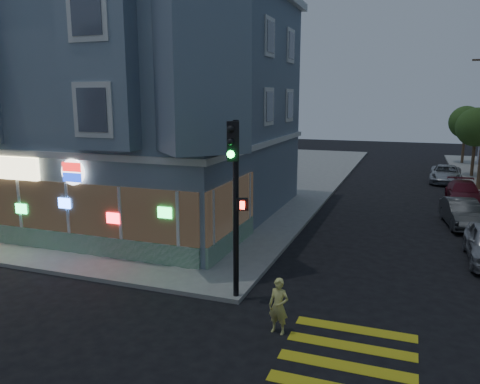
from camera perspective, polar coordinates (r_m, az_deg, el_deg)
The scene contains 10 objects.
ground at distance 14.26m, azimuth -14.87°, elevation -14.58°, with size 120.00×120.00×0.00m, color black.
sidewalk_nw at distance 39.96m, azimuth -11.99°, elevation 2.39°, with size 33.00×42.00×0.15m, color gray.
corner_building at distance 25.33m, azimuth -12.50°, elevation 10.36°, with size 14.60×14.60×11.40m.
street_tree_near at distance 40.72m, azimuth 26.84°, elevation 7.06°, with size 3.00×3.00×5.30m.
street_tree_far at distance 48.66m, azimuth 25.81°, elevation 7.66°, with size 3.00×3.00×5.30m.
running_child at distance 12.75m, azimuth 4.73°, elevation -13.69°, with size 0.55×0.36×1.52m, color #E4DE74.
parked_car_b at distance 25.16m, azimuth 25.42°, elevation -2.35°, with size 1.39×4.00×1.32m, color #35383A.
parked_car_c at distance 30.65m, azimuth 25.62°, elevation -0.09°, with size 1.82×4.47×1.30m, color maroon.
parked_car_d at distance 37.73m, azimuth 23.79°, elevation 2.02°, with size 2.13×4.63×1.29m, color #A9AEB4.
traffic_signal at distance 13.64m, azimuth -0.63°, elevation 1.41°, with size 0.69×0.60×5.39m.
Camera 1 is at (7.59, -10.39, 6.16)m, focal length 35.00 mm.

